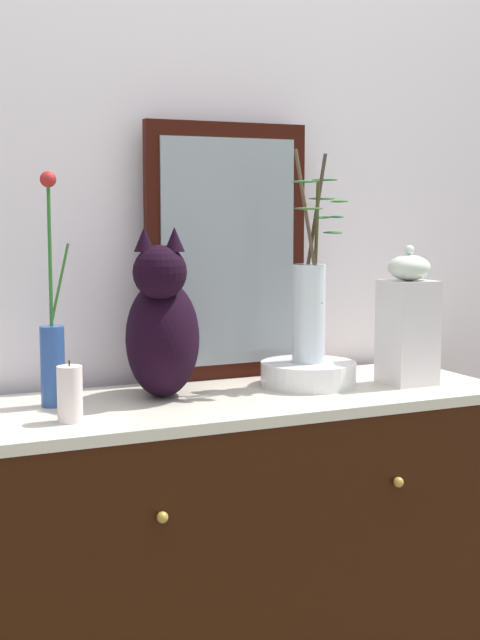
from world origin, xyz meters
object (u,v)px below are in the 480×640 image
(jar_lidded_porcelain, at_px, (408,321))
(candle_pillar, at_px, (70,394))
(sideboard, at_px, (240,563))
(vase_glass_clear, at_px, (310,303))
(cat_sitting, at_px, (162,329))
(vase_slim_green, at_px, (52,348))
(bowl_porcelain, at_px, (308,374))
(mirror_leaning, at_px, (227,252))

(jar_lidded_porcelain, bearing_deg, candle_pillar, -176.36)
(sideboard, height_order, vase_glass_clear, vase_glass_clear)
(cat_sitting, distance_m, candle_pillar, 0.32)
(vase_glass_clear, xyz_separation_m, jar_lidded_porcelain, (0.24, -0.08, -0.05))
(cat_sitting, relative_size, vase_slim_green, 0.77)
(vase_slim_green, distance_m, candle_pillar, 0.18)
(bowl_porcelain, bearing_deg, sideboard, -170.32)
(bowl_porcelain, distance_m, vase_glass_clear, 0.18)
(mirror_leaning, distance_m, candle_pillar, 0.65)
(cat_sitting, distance_m, vase_slim_green, 0.26)
(vase_slim_green, relative_size, bowl_porcelain, 2.19)
(mirror_leaning, xyz_separation_m, vase_glass_clear, (0.14, -0.18, -0.12))
(cat_sitting, height_order, bowl_porcelain, cat_sitting)
(vase_slim_green, xyz_separation_m, candle_pillar, (-0.01, -0.17, -0.07))
(vase_slim_green, bearing_deg, mirror_leaning, 16.92)
(mirror_leaning, relative_size, vase_slim_green, 1.26)
(cat_sitting, bearing_deg, candle_pillar, -148.87)
(sideboard, height_order, mirror_leaning, mirror_leaning)
(cat_sitting, bearing_deg, bowl_porcelain, -3.17)
(mirror_leaning, relative_size, cat_sitting, 1.64)
(mirror_leaning, bearing_deg, vase_glass_clear, -51.57)
(mirror_leaning, height_order, cat_sitting, mirror_leaning)
(cat_sitting, xyz_separation_m, vase_slim_green, (-0.26, 0.01, -0.03))
(sideboard, height_order, candle_pillar, candle_pillar)
(vase_slim_green, relative_size, candle_pillar, 4.02)
(mirror_leaning, xyz_separation_m, jar_lidded_porcelain, (0.38, -0.26, -0.17))
(bowl_porcelain, xyz_separation_m, candle_pillar, (-0.64, -0.14, 0.03))
(mirror_leaning, distance_m, bowl_porcelain, 0.38)
(sideboard, height_order, cat_sitting, cat_sitting)
(bowl_porcelain, bearing_deg, candle_pillar, -167.88)
(bowl_porcelain, bearing_deg, cat_sitting, 176.83)
(sideboard, distance_m, vase_glass_clear, 0.66)
(mirror_leaning, bearing_deg, sideboard, -106.36)
(vase_glass_clear, distance_m, candle_pillar, 0.68)
(bowl_porcelain, distance_m, jar_lidded_porcelain, 0.28)
(bowl_porcelain, height_order, vase_glass_clear, vase_glass_clear)
(vase_slim_green, xyz_separation_m, jar_lidded_porcelain, (0.88, -0.11, 0.03))
(cat_sitting, relative_size, bowl_porcelain, 1.67)
(mirror_leaning, bearing_deg, cat_sitting, -146.13)
(sideboard, xyz_separation_m, mirror_leaning, (0.06, 0.22, 0.75))
(vase_glass_clear, bearing_deg, cat_sitting, 176.67)
(sideboard, bearing_deg, mirror_leaning, 73.64)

